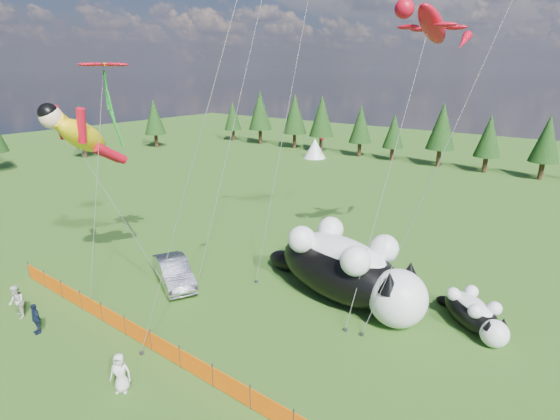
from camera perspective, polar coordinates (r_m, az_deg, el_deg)
name	(u,v)px	position (r m, az deg, el deg)	size (l,w,h in m)	color
ground	(187,315)	(24.03, -12.01, -13.29)	(160.00, 160.00, 0.00)	#10380A
safety_fence	(138,333)	(22.28, -18.10, -15.04)	(22.06, 0.06, 1.10)	#262626
tree_line	(455,138)	(60.77, 21.89, 8.78)	(90.00, 4.00, 8.00)	black
festival_tents	(544,177)	(54.37, 31.22, 3.73)	(50.00, 3.20, 2.80)	white
cat_large	(346,268)	(24.42, 8.64, -7.52)	(10.96, 5.44, 3.99)	black
cat_small	(474,313)	(24.07, 24.01, -12.21)	(4.12, 3.63, 1.77)	black
car	(174,272)	(27.02, -13.68, -7.87)	(1.65, 4.72, 1.56)	silver
spectator_b	(17,302)	(26.56, -31.16, -10.26)	(0.89, 0.52, 1.82)	silver
spectator_c	(36,318)	(24.79, -29.29, -12.25)	(0.92, 0.47, 1.57)	#131D35
spectator_e	(120,373)	(19.47, -20.13, -19.33)	(0.84, 0.54, 1.71)	silver
superhero_kite	(83,136)	(26.38, -24.33, 8.77)	(6.79, 6.18, 11.36)	yellow
gecko_kite	(432,25)	(25.98, 19.25, 21.86)	(3.86, 11.07, 16.58)	red
flower_kite	(103,68)	(26.51, -22.06, 16.84)	(3.18, 4.87, 12.85)	red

